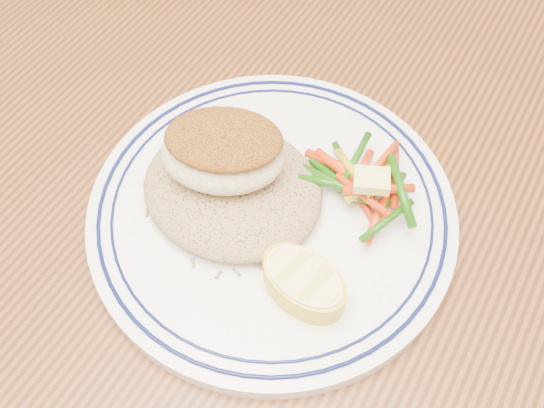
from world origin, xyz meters
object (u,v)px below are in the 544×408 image
at_px(fish_fillet, 223,151).
at_px(lemon_wedge, 304,282).
at_px(rice_pilaf, 232,187).
at_px(dining_table, 287,304).
at_px(plate, 272,211).
at_px(vegetable_pile, 361,181).

distance_m(fish_fillet, lemon_wedge, 0.11).
distance_m(rice_pilaf, lemon_wedge, 0.10).
bearing_deg(rice_pilaf, fish_fillet, 148.69).
bearing_deg(lemon_wedge, dining_table, 132.10).
height_order(dining_table, plate, plate).
distance_m(dining_table, fish_fillet, 0.17).
xyz_separation_m(fish_fillet, vegetable_pile, (0.09, 0.05, -0.03)).
xyz_separation_m(rice_pilaf, lemon_wedge, (0.09, -0.04, 0.00)).
bearing_deg(plate, fish_fillet, -179.21).
height_order(dining_table, vegetable_pile, vegetable_pile).
distance_m(dining_table, vegetable_pile, 0.14).
distance_m(plate, rice_pilaf, 0.04).
height_order(plate, rice_pilaf, rice_pilaf).
relative_size(rice_pilaf, lemon_wedge, 1.99).
bearing_deg(lemon_wedge, plate, 137.59).
relative_size(fish_fillet, vegetable_pile, 1.06).
bearing_deg(fish_fillet, rice_pilaf, -31.31).
relative_size(dining_table, lemon_wedge, 20.95).
relative_size(plate, vegetable_pile, 2.74).
height_order(plate, lemon_wedge, lemon_wedge).
distance_m(plate, lemon_wedge, 0.08).
bearing_deg(vegetable_pile, dining_table, -109.50).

